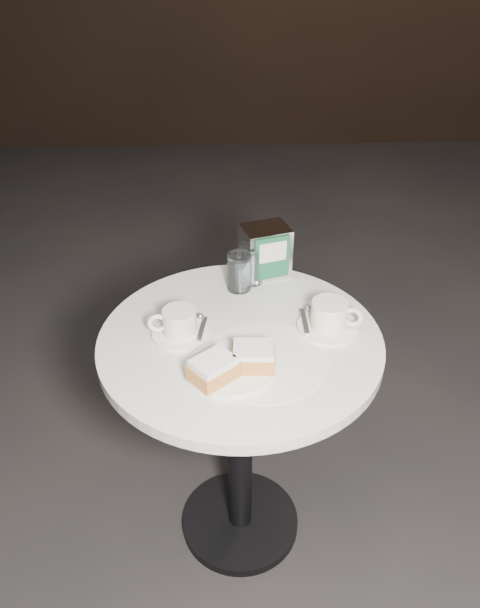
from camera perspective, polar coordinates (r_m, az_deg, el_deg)
name	(u,v)px	position (r m, az deg, el deg)	size (l,w,h in m)	color
ground	(240,524)	(2.00, 0.02, -20.38)	(7.00, 7.00, 0.00)	black
cafe_table	(240,397)	(1.58, 0.03, -8.90)	(0.70, 0.70, 0.74)	black
sugar_spill	(264,360)	(1.39, 2.31, -5.41)	(0.30, 0.30, 0.00)	white
beignet_plate	(232,365)	(1.33, -0.80, -5.87)	(0.25, 0.25, 0.07)	white
coffee_cup_left	(179,324)	(1.45, -5.87, -1.97)	(0.16, 0.16, 0.07)	white
coffee_cup_right	(329,318)	(1.48, 8.58, -1.31)	(0.19, 0.19, 0.08)	white
water_glass_left	(239,272)	(1.61, -0.10, 3.07)	(0.09, 0.09, 0.11)	white
water_glass_right	(251,264)	(1.64, 1.09, 3.87)	(0.08, 0.08, 0.11)	white
napkin_dispenser	(265,251)	(1.66, 2.46, 5.10)	(0.15, 0.13, 0.15)	white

